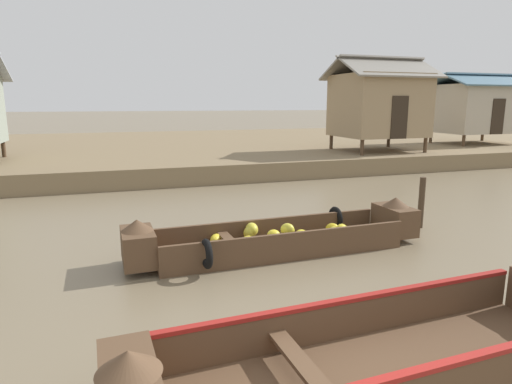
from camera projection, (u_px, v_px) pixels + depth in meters
name	position (u px, v px, depth m)	size (l,w,h in m)	color
ground_plane	(183.00, 203.00, 12.89)	(300.00, 300.00, 0.00)	#7A6B51
riverbank_strip	(147.00, 149.00, 24.32)	(160.00, 20.00, 0.70)	#7F6B4C
banana_boat	(280.00, 237.00, 8.59)	(5.95, 1.92, 0.91)	brown
viewer_boat	(391.00, 354.00, 4.64)	(5.91, 1.73, 0.89)	brown
stilt_house_mid_right	(379.00, 104.00, 19.92)	(4.33, 3.63, 4.23)	#4C3826
stilt_house_right	(477.00, 108.00, 23.61)	(4.78, 3.34, 3.73)	#4C3826
mooring_post	(421.00, 203.00, 10.23)	(0.14, 0.14, 1.20)	#423323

